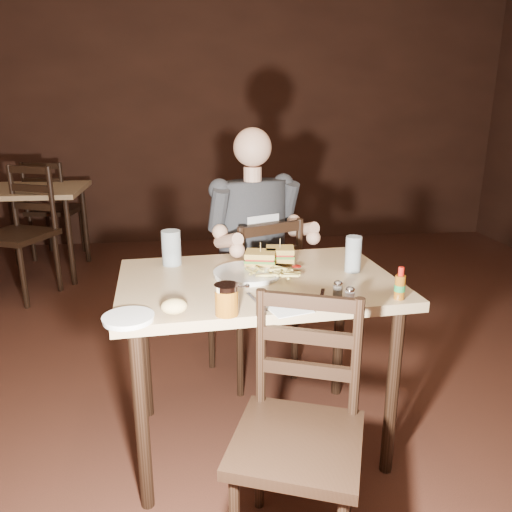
{
  "coord_description": "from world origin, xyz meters",
  "views": [
    {
      "loc": [
        -0.27,
        -1.9,
        1.45
      ],
      "look_at": [
        -0.04,
        0.04,
        0.85
      ],
      "focal_mm": 35.0,
      "sensor_mm": 36.0,
      "label": 1
    }
  ],
  "objects": [
    {
      "name": "bg_chair_near",
      "position": [
        -1.65,
        1.95,
        0.5
      ],
      "size": [
        0.63,
        0.65,
        1.0
      ],
      "primitive_type": null,
      "rotation": [
        0.0,
        0.0,
        -0.43
      ],
      "color": "black",
      "rests_on": "ground"
    },
    {
      "name": "salt_shaker",
      "position": [
        0.25,
        -0.32,
        0.8
      ],
      "size": [
        0.04,
        0.04,
        0.06
      ],
      "primitive_type": null,
      "rotation": [
        0.0,
        0.0,
        0.08
      ],
      "color": "white",
      "rests_on": "main_table"
    },
    {
      "name": "dinner_plate",
      "position": [
        -0.08,
        0.03,
        0.78
      ],
      "size": [
        0.29,
        0.29,
        0.02
      ],
      "primitive_type": "cylinder",
      "rotation": [
        0.0,
        0.0,
        0.08
      ],
      "color": "white",
      "rests_on": "main_table"
    },
    {
      "name": "room_shell",
      "position": [
        0.0,
        0.0,
        1.4
      ],
      "size": [
        7.0,
        7.0,
        7.0
      ],
      "color": "black",
      "rests_on": "ground"
    },
    {
      "name": "glass_left",
      "position": [
        -0.39,
        0.22,
        0.85
      ],
      "size": [
        0.09,
        0.09,
        0.15
      ],
      "primitive_type": "cylinder",
      "rotation": [
        0.0,
        0.0,
        0.08
      ],
      "color": "silver",
      "rests_on": "main_table"
    },
    {
      "name": "side_plate",
      "position": [
        -0.51,
        -0.37,
        0.78
      ],
      "size": [
        0.18,
        0.18,
        0.01
      ],
      "primitive_type": "cylinder",
      "rotation": [
        0.0,
        0.0,
        0.08
      ],
      "color": "white",
      "rests_on": "main_table"
    },
    {
      "name": "hot_sauce",
      "position": [
        0.44,
        -0.29,
        0.83
      ],
      "size": [
        0.04,
        0.04,
        0.12
      ],
      "primitive_type": null,
      "rotation": [
        0.0,
        0.0,
        0.08
      ],
      "color": "brown",
      "rests_on": "main_table"
    },
    {
      "name": "sandwich_left",
      "position": [
        -0.01,
        0.12,
        0.84
      ],
      "size": [
        0.15,
        0.13,
        0.11
      ],
      "primitive_type": null,
      "rotation": [
        0.0,
        0.0,
        -0.21
      ],
      "color": "gold",
      "rests_on": "dinner_plate"
    },
    {
      "name": "bread_roll",
      "position": [
        -0.36,
        -0.36,
        0.81
      ],
      "size": [
        0.09,
        0.08,
        0.05
      ],
      "primitive_type": "ellipsoid",
      "rotation": [
        0.0,
        0.0,
        0.08
      ],
      "color": "#DAB767",
      "rests_on": "side_plate"
    },
    {
      "name": "pepper_shaker",
      "position": [
        0.22,
        -0.26,
        0.8
      ],
      "size": [
        0.04,
        0.04,
        0.06
      ],
      "primitive_type": null,
      "rotation": [
        0.0,
        0.0,
        0.08
      ],
      "color": "#38332D",
      "rests_on": "main_table"
    },
    {
      "name": "chair_near",
      "position": [
        0.01,
        -0.6,
        0.43
      ],
      "size": [
        0.53,
        0.55,
        0.86
      ],
      "primitive_type": null,
      "rotation": [
        0.0,
        0.0,
        -0.36
      ],
      "color": "black",
      "rests_on": "ground"
    },
    {
      "name": "bg_chair_far",
      "position": [
        -1.65,
        3.05,
        0.47
      ],
      "size": [
        0.51,
        0.54,
        0.94
      ],
      "primitive_type": null,
      "rotation": [
        0.0,
        0.0,
        2.98
      ],
      "color": "black",
      "rests_on": "ground"
    },
    {
      "name": "chair_far",
      "position": [
        0.0,
        0.58,
        0.45
      ],
      "size": [
        0.56,
        0.58,
        0.9
      ],
      "primitive_type": null,
      "rotation": [
        0.0,
        0.0,
        3.56
      ],
      "color": "black",
      "rests_on": "ground"
    },
    {
      "name": "sandwich_right",
      "position": [
        0.08,
        0.17,
        0.84
      ],
      "size": [
        0.13,
        0.11,
        0.1
      ],
      "primitive_type": null,
      "rotation": [
        0.0,
        0.0,
        -0.13
      ],
      "color": "gold",
      "rests_on": "dinner_plate"
    },
    {
      "name": "knife",
      "position": [
        -0.08,
        -0.27,
        0.77
      ],
      "size": [
        0.06,
        0.18,
        0.0
      ],
      "primitive_type": "cube",
      "rotation": [
        0.0,
        0.0,
        0.25
      ],
      "color": "silver",
      "rests_on": "napkin"
    },
    {
      "name": "glass_right",
      "position": [
        0.37,
        0.03,
        0.85
      ],
      "size": [
        0.07,
        0.07,
        0.15
      ],
      "primitive_type": "cylinder",
      "rotation": [
        0.0,
        0.0,
        0.08
      ],
      "color": "silver",
      "rests_on": "main_table"
    },
    {
      "name": "ketchup_dollop",
      "position": [
        0.14,
        0.07,
        0.79
      ],
      "size": [
        0.05,
        0.05,
        0.01
      ],
      "primitive_type": "ellipsoid",
      "rotation": [
        0.0,
        0.0,
        0.08
      ],
      "color": "maroon",
      "rests_on": "dinner_plate"
    },
    {
      "name": "fork",
      "position": [
        0.16,
        -0.26,
        0.78
      ],
      "size": [
        0.07,
        0.17,
        0.01
      ],
      "primitive_type": "cube",
      "rotation": [
        0.0,
        0.0,
        -0.32
      ],
      "color": "silver",
      "rests_on": "napkin"
    },
    {
      "name": "napkin",
      "position": [
        0.03,
        -0.33,
        0.77
      ],
      "size": [
        0.17,
        0.16,
        0.0
      ],
      "primitive_type": "cube",
      "rotation": [
        0.0,
        0.0,
        0.29
      ],
      "color": "white",
      "rests_on": "main_table"
    },
    {
      "name": "main_table",
      "position": [
        -0.04,
        -0.01,
        0.68
      ],
      "size": [
        1.16,
        0.83,
        0.77
      ],
      "rotation": [
        0.0,
        0.0,
        0.08
      ],
      "color": "tan",
      "rests_on": "ground"
    },
    {
      "name": "fries_pile",
      "position": [
        0.01,
        -0.03,
        0.8
      ],
      "size": [
        0.26,
        0.19,
        0.04
      ],
      "primitive_type": null,
      "rotation": [
        0.0,
        0.0,
        0.08
      ],
      "color": "#DBC961",
      "rests_on": "dinner_plate"
    },
    {
      "name": "diner",
      "position": [
        0.02,
        0.54,
        0.9
      ],
      "size": [
        0.62,
        0.57,
        0.88
      ],
      "primitive_type": null,
      "rotation": [
        0.0,
        0.0,
        0.42
      ],
      "color": "#2C2D31",
      "rests_on": "chair_far"
    },
    {
      "name": "bg_table",
      "position": [
        -1.65,
        2.5,
        0.68
      ],
      "size": [
        0.81,
        0.81,
        0.77
      ],
      "rotation": [
        0.0,
        0.0,
        0.01
      ],
      "color": "tan",
      "rests_on": "ground"
    },
    {
      "name": "syrup_dispenser",
      "position": [
        -0.19,
        -0.36,
        0.82
      ],
      "size": [
        0.09,
        0.09,
        0.11
      ],
      "primitive_type": null,
      "rotation": [
        0.0,
        0.0,
        0.08
      ],
      "color": "brown",
      "rests_on": "main_table"
    }
  ]
}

